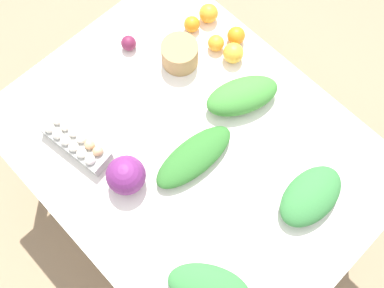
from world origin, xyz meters
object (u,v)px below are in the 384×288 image
egg_carton (75,142)px  orange_3 (233,53)px  greens_bunch_dandelion (209,288)px  greens_bunch_chard (194,157)px  cabbage_purple (126,175)px  orange_4 (236,36)px  orange_1 (216,43)px  greens_bunch_scallion (311,196)px  beet_root (129,43)px  orange_0 (192,24)px  paper_bag (180,54)px  orange_2 (209,13)px  greens_bunch_beet_tops (242,95)px

egg_carton → orange_3: bearing=-109.6°
egg_carton → greens_bunch_dandelion: (-0.70, 0.01, -0.01)m
egg_carton → greens_bunch_chard: (-0.34, -0.27, -0.01)m
cabbage_purple → orange_4: bearing=-78.4°
cabbage_purple → orange_3: (0.09, -0.64, -0.03)m
cabbage_purple → greens_bunch_dandelion: bearing=173.4°
orange_1 → greens_bunch_scallion: bearing=162.4°
greens_bunch_dandelion → beet_root: size_ratio=4.45×
greens_bunch_scallion → orange_0: (0.81, -0.21, -0.01)m
cabbage_purple → beet_root: size_ratio=2.28×
paper_bag → orange_0: bearing=-61.4°
paper_bag → orange_2: 0.24m
paper_bag → greens_bunch_chard: size_ratio=0.43×
greens_bunch_scallion → greens_bunch_beet_tops: greens_bunch_beet_tops is taller
orange_4 → paper_bag: bearing=68.9°
orange_0 → orange_4: bearing=-152.0°
greens_bunch_beet_tops → orange_2: (0.36, -0.18, -0.01)m
greens_bunch_dandelion → beet_root: 0.99m
orange_4 → orange_3: bearing=125.9°
greens_bunch_dandelion → greens_bunch_beet_tops: size_ratio=0.96×
orange_0 → orange_4: 0.19m
greens_bunch_chard → orange_3: orange_3 is taller
egg_carton → greens_bunch_beet_tops: bearing=-125.4°
greens_bunch_chard → greens_bunch_dandelion: bearing=141.9°
egg_carton → paper_bag: 0.53m
greens_bunch_dandelion → orange_1: 0.94m
greens_bunch_scallion → greens_bunch_beet_tops: 0.45m
greens_bunch_scallion → orange_1: bearing=-17.6°
greens_bunch_chard → greens_bunch_beet_tops: bearing=-81.0°
greens_bunch_chard → beet_root: bearing=-15.8°
cabbage_purple → orange_1: 0.66m
paper_bag → beet_root: 0.22m
orange_1 → cabbage_purple: bearing=105.9°
greens_bunch_chard → orange_3: 0.46m
paper_bag → greens_bunch_chard: 0.43m
egg_carton → orange_1: size_ratio=4.38×
egg_carton → paper_bag: paper_bag is taller
orange_1 → orange_2: size_ratio=0.84×
paper_bag → greens_bunch_dandelion: (-0.70, 0.54, -0.02)m
beet_root → orange_3: 0.43m
greens_bunch_chard → orange_4: orange_4 is taller
greens_bunch_chard → cabbage_purple: bearing=64.5°
orange_0 → orange_3: 0.22m
paper_bag → orange_3: paper_bag is taller
greens_bunch_scallion → orange_0: size_ratio=4.04×
cabbage_purple → greens_bunch_dandelion: (-0.47, 0.05, -0.04)m
cabbage_purple → orange_4: 0.73m
paper_bag → orange_3: (-0.14, -0.16, -0.01)m
egg_carton → greens_bunch_beet_tops: size_ratio=1.02×
egg_carton → greens_bunch_chard: bearing=-149.5°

